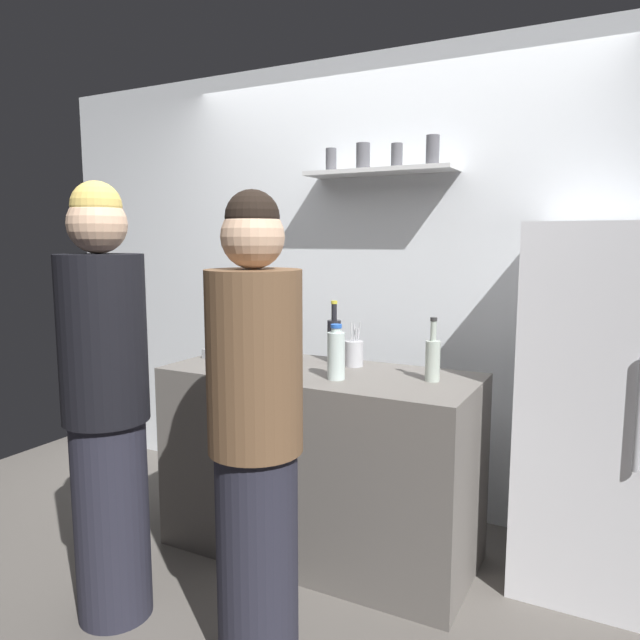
{
  "coord_description": "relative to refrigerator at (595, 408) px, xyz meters",
  "views": [
    {
      "loc": [
        1.28,
        -1.98,
        1.56
      ],
      "look_at": [
        -0.04,
        0.52,
        1.18
      ],
      "focal_mm": 33.25,
      "sensor_mm": 36.0,
      "label": 1
    }
  ],
  "objects": [
    {
      "name": "baking_pan",
      "position": [
        -1.74,
        -0.24,
        0.14
      ],
      "size": [
        0.34,
        0.24,
        0.05
      ],
      "primitive_type": "cube",
      "color": "gray",
      "rests_on": "counter"
    },
    {
      "name": "counter",
      "position": [
        -1.21,
        -0.33,
        -0.35
      ],
      "size": [
        1.52,
        0.66,
        0.93
      ],
      "primitive_type": "cube",
      "color": "#66605B",
      "rests_on": "ground"
    },
    {
      "name": "back_wall_assembly",
      "position": [
        -1.17,
        0.4,
        0.49
      ],
      "size": [
        4.8,
        0.32,
        2.6
      ],
      "color": "white",
      "rests_on": "ground"
    },
    {
      "name": "refrigerator",
      "position": [
        0.0,
        0.0,
        0.0
      ],
      "size": [
        0.6,
        0.65,
        1.64
      ],
      "color": "white",
      "rests_on": "ground"
    },
    {
      "name": "utensil_holder",
      "position": [
        -1.11,
        -0.15,
        0.18
      ],
      "size": [
        0.1,
        0.1,
        0.23
      ],
      "color": "#B2B2B7",
      "rests_on": "counter"
    },
    {
      "name": "person_brown_jacket",
      "position": [
        -1.04,
        -1.14,
        0.05
      ],
      "size": [
        0.34,
        0.34,
        1.73
      ],
      "rotation": [
        0.0,
        0.0,
        2.64
      ],
      "color": "#262633",
      "rests_on": "ground"
    },
    {
      "name": "water_bottle_plastic",
      "position": [
        -1.06,
        -0.45,
        0.23
      ],
      "size": [
        0.08,
        0.08,
        0.25
      ],
      "color": "silver",
      "rests_on": "counter"
    },
    {
      "name": "person_blonde",
      "position": [
        -1.73,
        -1.19,
        0.08
      ],
      "size": [
        0.34,
        0.34,
        1.79
      ],
      "rotation": [
        0.0,
        0.0,
        5.28
      ],
      "color": "#262633",
      "rests_on": "ground"
    },
    {
      "name": "wine_bottle_dark_glass",
      "position": [
        -1.25,
        -0.1,
        0.23
      ],
      "size": [
        0.07,
        0.07,
        0.32
      ],
      "color": "black",
      "rests_on": "counter"
    },
    {
      "name": "ground_plane",
      "position": [
        -1.17,
        -0.85,
        -0.82
      ],
      "size": [
        5.28,
        5.28,
        0.0
      ],
      "primitive_type": "plane",
      "color": "#59544F"
    },
    {
      "name": "wine_bottle_amber_glass",
      "position": [
        -1.53,
        -0.51,
        0.23
      ],
      "size": [
        0.06,
        0.06,
        0.32
      ],
      "color": "#472814",
      "rests_on": "counter"
    },
    {
      "name": "wine_bottle_pale_glass",
      "position": [
        -0.66,
        -0.28,
        0.22
      ],
      "size": [
        0.07,
        0.07,
        0.29
      ],
      "color": "#B2BFB2",
      "rests_on": "counter"
    }
  ]
}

